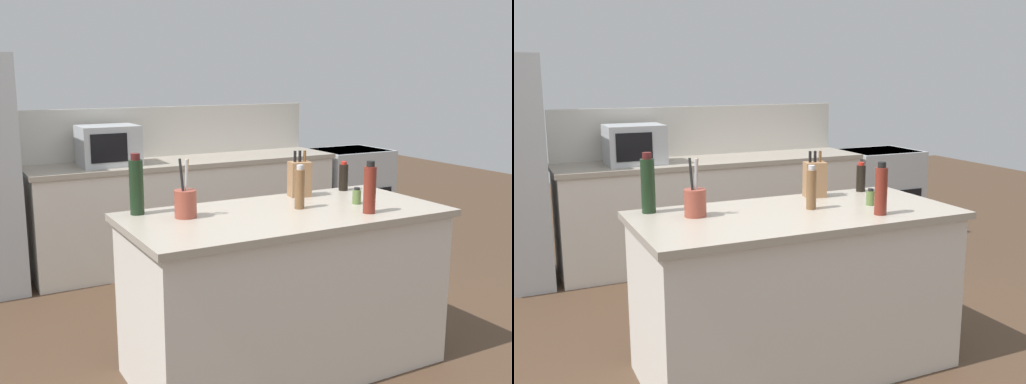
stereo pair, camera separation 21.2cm
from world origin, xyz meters
The scene contains 13 objects.
ground_plane centered at (0.00, 0.00, 0.00)m, with size 14.00×14.00×0.00m, color #473323.
back_counter_run centered at (0.30, 2.20, 0.47)m, with size 2.81×0.66×0.94m.
wall_backsplash centered at (0.30, 2.52, 1.17)m, with size 2.77×0.03×0.46m, color beige.
kitchen_island centered at (0.00, 0.00, 0.47)m, with size 1.82×0.88×0.94m.
range_oven centered at (2.12, 2.20, 0.47)m, with size 0.76×0.65×0.92m.
microwave centered at (-0.41, 2.20, 1.11)m, with size 0.48×0.39×0.34m.
knife_block centered at (0.30, 0.32, 1.05)m, with size 0.15×0.12×0.29m.
utensil_crock centered at (-0.55, 0.14, 1.02)m, with size 0.12×0.12×0.32m.
soy_sauce_bottle centered at (0.66, 0.35, 1.03)m, with size 0.06×0.06×0.19m.
spice_jar_oregano centered at (0.47, -0.03, 0.99)m, with size 0.05×0.05×0.10m.
pepper_grinder centered at (0.11, 0.02, 1.06)m, with size 0.06×0.06×0.25m.
wine_bottle centered at (-0.75, 0.33, 1.10)m, with size 0.08×0.08×0.34m.
vinegar_bottle centered at (0.39, -0.26, 1.08)m, with size 0.07×0.07×0.29m.
Camera 2 is at (-1.53, -2.90, 1.70)m, focal length 42.00 mm.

